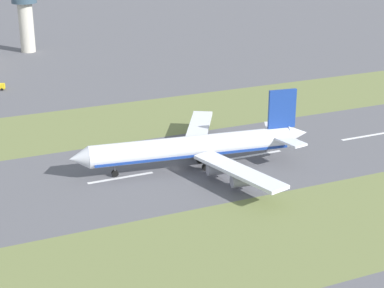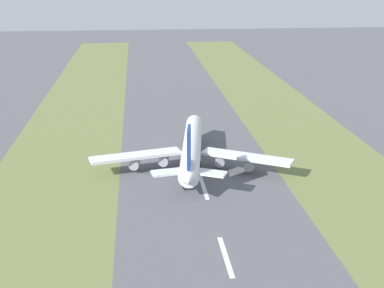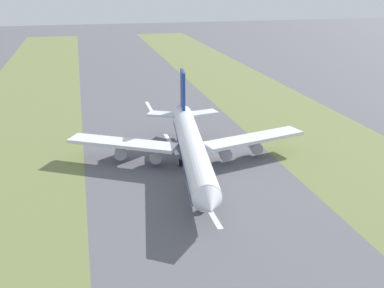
# 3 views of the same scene
# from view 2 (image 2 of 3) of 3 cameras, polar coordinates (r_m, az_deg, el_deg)

# --- Properties ---
(ground_plane) EXTENTS (800.00, 800.00, 0.00)m
(ground_plane) POSITION_cam_2_polar(r_m,az_deg,el_deg) (181.19, 0.30, -1.65)
(ground_plane) COLOR #56565B
(grass_median_west) EXTENTS (40.00, 600.00, 0.01)m
(grass_median_west) POSITION_cam_2_polar(r_m,az_deg,el_deg) (182.19, -13.92, -2.09)
(grass_median_west) COLOR olive
(grass_median_west) RESTS_ON ground
(grass_median_east) EXTENTS (40.00, 600.00, 0.01)m
(grass_median_east) POSITION_cam_2_polar(r_m,az_deg,el_deg) (191.09, 13.84, -1.12)
(grass_median_east) COLOR olive
(grass_median_east) RESTS_ON ground
(centreline_dash_near) EXTENTS (1.20, 18.00, 0.01)m
(centreline_dash_near) POSITION_cam_2_polar(r_m,az_deg,el_deg) (123.10, 3.61, -11.88)
(centreline_dash_near) COLOR silver
(centreline_dash_near) RESTS_ON ground
(centreline_dash_mid) EXTENTS (1.20, 18.00, 0.01)m
(centreline_dash_mid) POSITION_cam_2_polar(r_m,az_deg,el_deg) (158.56, 1.26, -4.65)
(centreline_dash_mid) COLOR silver
(centreline_dash_mid) RESTS_ON ground
(centreline_dash_far) EXTENTS (1.20, 18.00, 0.01)m
(centreline_dash_far) POSITION_cam_2_polar(r_m,az_deg,el_deg) (195.77, -0.19, -0.10)
(centreline_dash_far) COLOR silver
(centreline_dash_far) RESTS_ON ground
(airplane_main_jet) EXTENTS (63.54, 67.12, 20.20)m
(airplane_main_jet) POSITION_cam_2_polar(r_m,az_deg,el_deg) (173.06, -0.02, -0.51)
(airplane_main_jet) COLOR silver
(airplane_main_jet) RESTS_ON ground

